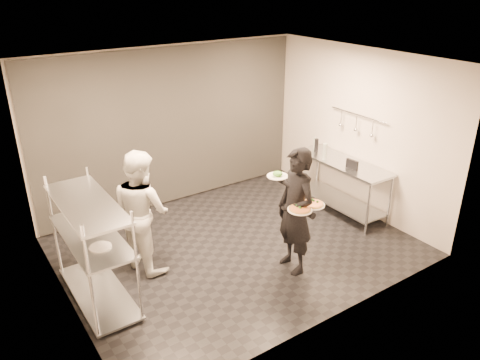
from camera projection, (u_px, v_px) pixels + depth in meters
room_shell at (196, 140)px, 7.53m from camera, size 5.00×4.00×2.80m
pass_rack at (92, 245)px, 5.79m from camera, size 0.60×1.60×1.50m
prep_counter at (341, 177)px, 8.07m from camera, size 0.60×1.80×0.92m
utensil_rail at (357, 124)px, 7.83m from camera, size 0.07×1.20×0.31m
waiter at (296, 212)px, 6.33m from camera, size 0.49×0.69×1.80m
chef at (142, 210)px, 6.41m from camera, size 0.85×0.99×1.75m
pizza_plate_near at (300, 209)px, 6.02m from camera, size 0.32×0.32×0.05m
pizza_plate_far at (313, 204)px, 6.17m from camera, size 0.32×0.32×0.05m
salad_plate at (278, 175)px, 6.37m from camera, size 0.29×0.29×0.07m
pos_monitor at (352, 164)px, 7.62m from camera, size 0.06×0.22×0.16m
bottle_green at (325, 151)px, 8.00m from camera, size 0.08×0.08×0.28m
bottle_clear at (315, 142)px, 8.56m from camera, size 0.06×0.06×0.19m
bottle_dark at (316, 145)px, 8.36m from camera, size 0.07×0.07×0.24m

